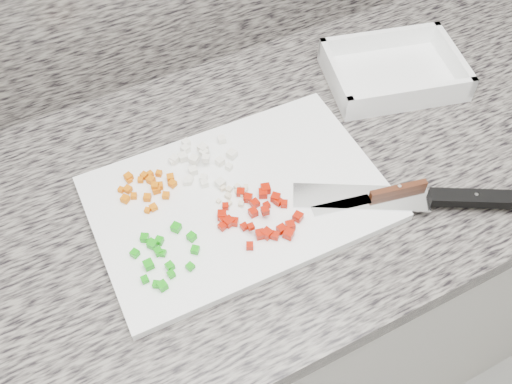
# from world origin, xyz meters

# --- Properties ---
(cabinet) EXTENTS (3.92, 0.62, 0.86)m
(cabinet) POSITION_xyz_m (0.00, 1.44, 0.43)
(cabinet) COLOR silver
(cabinet) RESTS_ON ground
(countertop) EXTENTS (3.96, 0.64, 0.04)m
(countertop) POSITION_xyz_m (0.00, 1.44, 0.88)
(countertop) COLOR slate
(countertop) RESTS_ON cabinet
(cutting_board) EXTENTS (0.46, 0.31, 0.01)m
(cutting_board) POSITION_xyz_m (-0.02, 1.40, 0.91)
(cutting_board) COLOR white
(cutting_board) RESTS_ON countertop
(carrot_pile) EXTENTS (0.09, 0.09, 0.02)m
(carrot_pile) POSITION_xyz_m (-0.14, 1.48, 0.92)
(carrot_pile) COLOR #CF6104
(carrot_pile) RESTS_ON cutting_board
(onion_pile) EXTENTS (0.11, 0.12, 0.02)m
(onion_pile) POSITION_xyz_m (-0.05, 1.48, 0.92)
(onion_pile) COLOR white
(onion_pile) RESTS_ON cutting_board
(green_pepper_pile) EXTENTS (0.10, 0.10, 0.01)m
(green_pepper_pile) POSITION_xyz_m (-0.17, 1.35, 0.92)
(green_pepper_pile) COLOR #12990D
(green_pepper_pile) RESTS_ON cutting_board
(red_pepper_pile) EXTENTS (0.12, 0.12, 0.02)m
(red_pepper_pile) POSITION_xyz_m (-0.01, 1.35, 0.92)
(red_pepper_pile) COLOR #9F1102
(red_pepper_pile) RESTS_ON cutting_board
(garlic_pile) EXTENTS (0.06, 0.05, 0.01)m
(garlic_pile) POSITION_xyz_m (-0.03, 1.40, 0.92)
(garlic_pile) COLOR beige
(garlic_pile) RESTS_ON cutting_board
(chef_knife) EXTENTS (0.32, 0.20, 0.02)m
(chef_knife) POSITION_xyz_m (0.24, 1.25, 0.92)
(chef_knife) COLOR silver
(chef_knife) RESTS_ON cutting_board
(paring_knife) EXTENTS (0.19, 0.05, 0.02)m
(paring_knife) POSITION_xyz_m (0.18, 1.29, 0.92)
(paring_knife) COLOR silver
(paring_knife) RESTS_ON cutting_board
(tray) EXTENTS (0.28, 0.23, 0.05)m
(tray) POSITION_xyz_m (0.36, 1.52, 0.92)
(tray) COLOR white
(tray) RESTS_ON countertop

